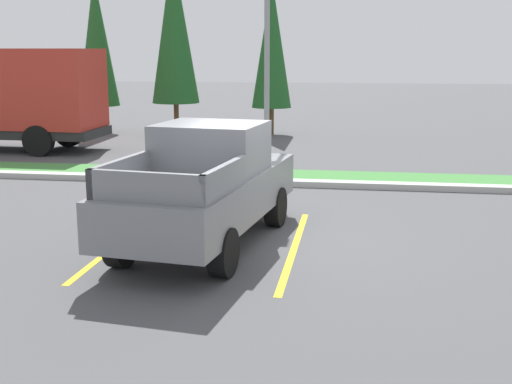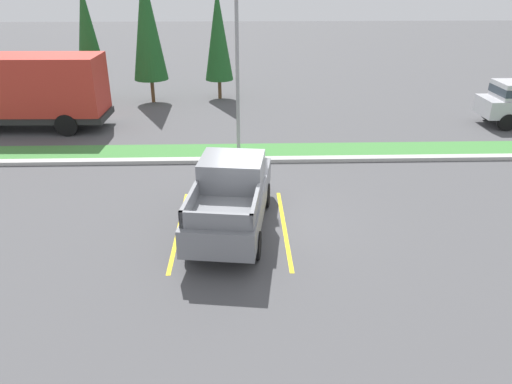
{
  "view_description": "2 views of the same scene",
  "coord_description": "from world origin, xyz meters",
  "px_view_note": "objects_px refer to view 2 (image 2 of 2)",
  "views": [
    {
      "loc": [
        1.68,
        -11.38,
        3.34
      ],
      "look_at": [
        -0.1,
        0.14,
        0.86
      ],
      "focal_mm": 46.73,
      "sensor_mm": 36.0,
      "label": 1
    },
    {
      "loc": [
        -0.57,
        -13.01,
        6.98
      ],
      "look_at": [
        -0.19,
        -0.73,
        1.32
      ],
      "focal_mm": 34.31,
      "sensor_mm": 36.0,
      "label": 2
    }
  ],
  "objects_px": {
    "cypress_tree_leftmost": "(87,34)",
    "cypress_tree_left_inner": "(147,24)",
    "cargo_truck_distant": "(34,90)",
    "pickup_truck_main": "(231,195)",
    "cypress_tree_center": "(218,34)",
    "street_light": "(237,60)"
  },
  "relations": [
    {
      "from": "cypress_tree_left_inner",
      "to": "cypress_tree_center",
      "type": "height_order",
      "value": "cypress_tree_left_inner"
    },
    {
      "from": "pickup_truck_main",
      "to": "cypress_tree_leftmost",
      "type": "height_order",
      "value": "cypress_tree_leftmost"
    },
    {
      "from": "pickup_truck_main",
      "to": "cargo_truck_distant",
      "type": "height_order",
      "value": "cargo_truck_distant"
    },
    {
      "from": "cypress_tree_left_inner",
      "to": "pickup_truck_main",
      "type": "bearing_deg",
      "value": -72.63
    },
    {
      "from": "cypress_tree_leftmost",
      "to": "pickup_truck_main",
      "type": "bearing_deg",
      "value": -62.19
    },
    {
      "from": "cargo_truck_distant",
      "to": "cypress_tree_leftmost",
      "type": "bearing_deg",
      "value": 75.25
    },
    {
      "from": "cargo_truck_distant",
      "to": "street_light",
      "type": "xyz_separation_m",
      "value": [
        9.41,
        -3.94,
        1.97
      ]
    },
    {
      "from": "pickup_truck_main",
      "to": "cypress_tree_left_inner",
      "type": "xyz_separation_m",
      "value": [
        -4.65,
        14.88,
        3.2
      ]
    },
    {
      "from": "pickup_truck_main",
      "to": "cypress_tree_leftmost",
      "type": "distance_m",
      "value": 17.15
    },
    {
      "from": "cargo_truck_distant",
      "to": "cypress_tree_leftmost",
      "type": "relative_size",
      "value": 1.08
    },
    {
      "from": "cypress_tree_left_inner",
      "to": "cypress_tree_center",
      "type": "relative_size",
      "value": 1.18
    },
    {
      "from": "street_light",
      "to": "cypress_tree_left_inner",
      "type": "height_order",
      "value": "cypress_tree_left_inner"
    },
    {
      "from": "pickup_truck_main",
      "to": "street_light",
      "type": "xyz_separation_m",
      "value": [
        0.19,
        6.06,
        2.77
      ]
    },
    {
      "from": "pickup_truck_main",
      "to": "cargo_truck_distant",
      "type": "xyz_separation_m",
      "value": [
        -9.21,
        10.01,
        0.81
      ]
    },
    {
      "from": "pickup_truck_main",
      "to": "cargo_truck_distant",
      "type": "bearing_deg",
      "value": 132.63
    },
    {
      "from": "cargo_truck_distant",
      "to": "cypress_tree_left_inner",
      "type": "distance_m",
      "value": 7.09
    },
    {
      "from": "cargo_truck_distant",
      "to": "cypress_tree_left_inner",
      "type": "relative_size",
      "value": 0.95
    },
    {
      "from": "cargo_truck_distant",
      "to": "street_light",
      "type": "height_order",
      "value": "street_light"
    },
    {
      "from": "cargo_truck_distant",
      "to": "cypress_tree_left_inner",
      "type": "height_order",
      "value": "cypress_tree_left_inner"
    },
    {
      "from": "pickup_truck_main",
      "to": "cypress_tree_left_inner",
      "type": "bearing_deg",
      "value": 107.37
    },
    {
      "from": "cargo_truck_distant",
      "to": "cypress_tree_leftmost",
      "type": "height_order",
      "value": "cypress_tree_leftmost"
    },
    {
      "from": "cypress_tree_leftmost",
      "to": "cypress_tree_left_inner",
      "type": "distance_m",
      "value": 3.29
    }
  ]
}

